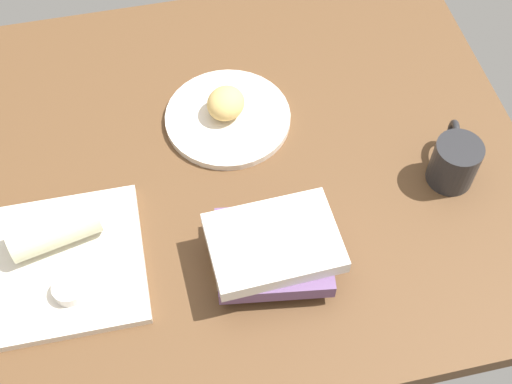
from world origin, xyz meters
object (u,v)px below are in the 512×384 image
at_px(round_plate, 228,118).
at_px(scone_pastry, 226,103).
at_px(square_plate, 65,264).
at_px(book_stack, 272,247).
at_px(sauce_cup, 69,289).
at_px(breakfast_wrap, 54,229).
at_px(coffee_mug, 454,161).

distance_m(round_plate, scone_pastry, 0.03).
distance_m(square_plate, book_stack, 0.34).
distance_m(square_plate, sauce_cup, 0.06).
bearing_deg(scone_pastry, breakfast_wrap, 32.89).
bearing_deg(breakfast_wrap, scone_pastry, -69.74).
bearing_deg(coffee_mug, book_stack, 15.56).
bearing_deg(square_plate, round_plate, -142.16).
bearing_deg(square_plate, breakfast_wrap, -82.30).
distance_m(book_stack, coffee_mug, 0.36).
xyz_separation_m(round_plate, scone_pastry, (0.00, -0.01, 0.03)).
height_order(sauce_cup, book_stack, book_stack).
bearing_deg(breakfast_wrap, round_plate, -70.76).
bearing_deg(breakfast_wrap, book_stack, -119.92).
height_order(round_plate, square_plate, square_plate).
distance_m(round_plate, breakfast_wrap, 0.38).
xyz_separation_m(breakfast_wrap, coffee_mug, (-0.68, 0.01, -0.00)).
xyz_separation_m(scone_pastry, breakfast_wrap, (0.32, 0.21, 0.01)).
xyz_separation_m(scone_pastry, square_plate, (0.32, 0.25, -0.03)).
bearing_deg(sauce_cup, coffee_mug, -172.04).
relative_size(scone_pastry, square_plate, 0.30).
distance_m(round_plate, sauce_cup, 0.43).
distance_m(scone_pastry, breakfast_wrap, 0.38).
distance_m(round_plate, book_stack, 0.31).
height_order(scone_pastry, square_plate, scone_pastry).
height_order(round_plate, coffee_mug, coffee_mug).
relative_size(scone_pastry, coffee_mug, 0.60).
bearing_deg(book_stack, round_plate, -87.50).
bearing_deg(scone_pastry, round_plate, 100.93).
height_order(square_plate, coffee_mug, coffee_mug).
bearing_deg(breakfast_wrap, square_plate, 175.08).
relative_size(sauce_cup, breakfast_wrap, 0.36).
bearing_deg(coffee_mug, round_plate, -30.38).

